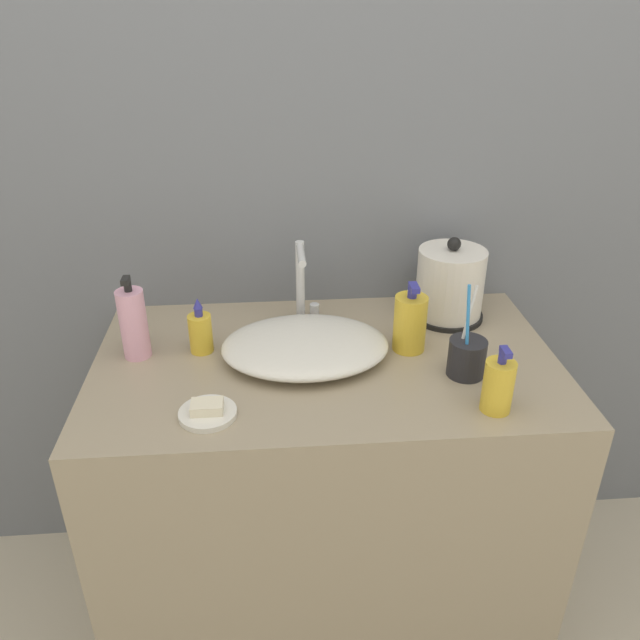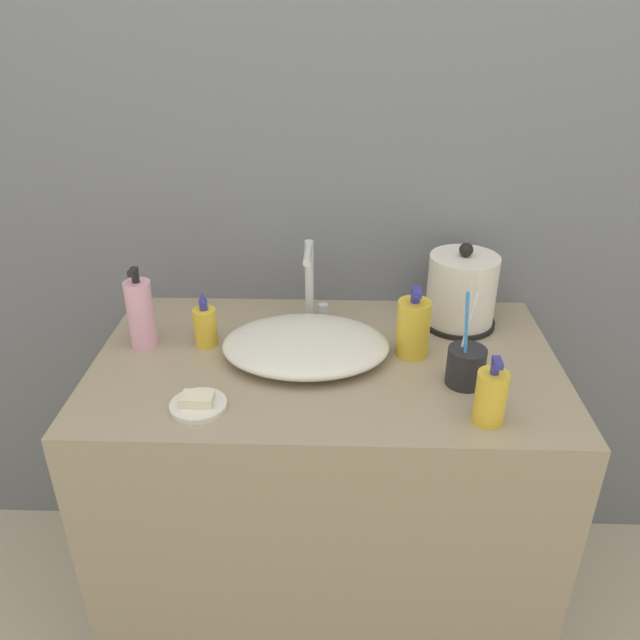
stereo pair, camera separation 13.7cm
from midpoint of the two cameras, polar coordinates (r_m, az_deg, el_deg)
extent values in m
cube|color=slate|center=(1.55, 3.61, 18.89)|extent=(6.00, 0.04, 2.60)
cube|color=gray|center=(1.66, 2.94, -15.50)|extent=(1.05, 0.61, 0.80)
ellipsoid|color=silver|center=(1.41, 1.46, -2.37)|extent=(0.38, 0.29, 0.06)
cylinder|color=silver|center=(1.55, 1.56, 3.55)|extent=(0.02, 0.02, 0.21)
cylinder|color=silver|center=(1.45, 1.59, 6.03)|extent=(0.02, 0.12, 0.02)
cylinder|color=silver|center=(1.58, 2.78, 0.75)|extent=(0.02, 0.02, 0.04)
cylinder|color=black|center=(1.61, 14.88, -0.20)|extent=(0.18, 0.18, 0.01)
cylinder|color=white|center=(1.58, 15.25, 2.52)|extent=(0.17, 0.17, 0.18)
sphere|color=black|center=(1.54, 15.75, 6.15)|extent=(0.03, 0.03, 0.03)
cylinder|color=#232328|center=(1.36, 16.03, -4.19)|extent=(0.08, 0.08, 0.08)
cylinder|color=white|center=(1.34, 16.16, -1.06)|extent=(0.03, 0.01, 0.17)
cylinder|color=#338CE0|center=(1.31, 16.15, -1.32)|extent=(0.02, 0.02, 0.18)
cylinder|color=gold|center=(1.43, 11.23, -0.82)|extent=(0.08, 0.08, 0.13)
cylinder|color=#333399|center=(1.40, 11.52, 2.00)|extent=(0.02, 0.02, 0.02)
cube|color=#333399|center=(1.38, 11.67, 2.44)|extent=(0.02, 0.04, 0.01)
cylinder|color=#EAA8C6|center=(1.47, -13.53, 0.43)|extent=(0.06, 0.06, 0.16)
cylinder|color=black|center=(1.43, -13.95, 3.75)|extent=(0.02, 0.02, 0.02)
cube|color=black|center=(1.42, -14.13, 4.24)|extent=(0.02, 0.03, 0.01)
cylinder|color=gold|center=(1.26, 18.39, -6.85)|extent=(0.06, 0.06, 0.11)
cylinder|color=#333399|center=(1.22, 18.86, -4.27)|extent=(0.02, 0.02, 0.02)
cube|color=#333399|center=(1.20, 19.12, -3.81)|extent=(0.02, 0.03, 0.01)
cylinder|color=gold|center=(1.47, -7.84, -0.72)|extent=(0.05, 0.05, 0.09)
cylinder|color=#333399|center=(1.44, -7.98, 1.23)|extent=(0.02, 0.02, 0.02)
cone|color=#333399|center=(1.43, -8.03, 2.02)|extent=(0.02, 0.02, 0.02)
cylinder|color=silver|center=(1.27, -8.03, -7.86)|extent=(0.11, 0.11, 0.01)
cube|color=#EFE5C6|center=(1.26, -8.07, -7.26)|extent=(0.06, 0.04, 0.02)
camera|label=1|loc=(0.07, -87.14, 1.51)|focal=35.00mm
camera|label=2|loc=(0.07, 92.86, -1.51)|focal=35.00mm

